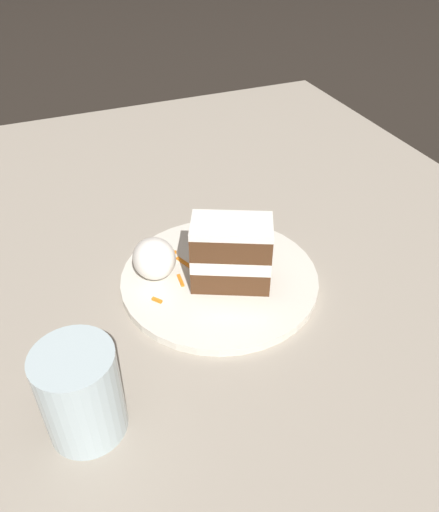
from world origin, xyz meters
The scene contains 8 objects.
ground_plane centered at (0.00, 0.00, 0.00)m, with size 6.00×6.00×0.00m, color black.
dining_table centered at (0.00, 0.00, 0.02)m, with size 1.26×0.94×0.03m, color gray.
plate centered at (0.02, 0.01, 0.04)m, with size 0.25×0.25×0.01m, color silver.
cake_slice centered at (0.00, 0.00, 0.08)m, with size 0.09×0.11×0.09m.
cream_dollop centered at (0.05, 0.08, 0.07)m, with size 0.06×0.05×0.05m, color white.
orange_garnish centered at (0.10, -0.03, 0.04)m, with size 0.05×0.05×0.01m, color orange.
carrot_shreds_scatter centered at (0.05, 0.04, 0.04)m, with size 0.09×0.17×0.00m.
drinking_glass centered at (-0.13, 0.20, 0.07)m, with size 0.07×0.07×0.10m.
Camera 1 is at (-0.43, 0.19, 0.45)m, focal length 35.00 mm.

